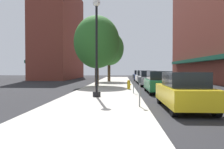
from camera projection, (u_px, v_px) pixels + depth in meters
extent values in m
plane|color=#232326|center=(148.00, 86.00, 23.77)|extent=(90.00, 90.00, 0.00)
cube|color=#B7B2A8|center=(111.00, 85.00, 24.96)|extent=(4.80, 50.00, 0.12)
cube|color=#144C38|center=(206.00, 59.00, 27.33)|extent=(0.90, 34.00, 0.50)
cube|color=brown|center=(60.00, 34.00, 43.28)|extent=(6.00, 18.00, 17.67)
cube|color=#144C38|center=(44.00, 63.00, 43.56)|extent=(0.90, 15.30, 0.50)
cylinder|color=black|center=(97.00, 94.00, 13.35)|extent=(0.48, 0.48, 0.30)
cylinder|color=black|center=(97.00, 49.00, 13.29)|extent=(0.14, 0.14, 5.20)
sphere|color=silver|center=(97.00, 3.00, 13.23)|extent=(0.44, 0.44, 0.44)
cylinder|color=gold|center=(129.00, 86.00, 18.44)|extent=(0.26, 0.26, 0.62)
sphere|color=gold|center=(129.00, 81.00, 18.43)|extent=(0.24, 0.24, 0.24)
cylinder|color=gold|center=(130.00, 85.00, 18.43)|extent=(0.12, 0.10, 0.10)
cylinder|color=slate|center=(133.00, 86.00, 15.27)|extent=(0.06, 0.06, 1.05)
cube|color=#33383D|center=(133.00, 76.00, 15.25)|extent=(0.14, 0.09, 0.26)
cylinder|color=slate|center=(140.00, 95.00, 9.76)|extent=(0.06, 0.06, 1.05)
cube|color=#33383D|center=(140.00, 80.00, 9.75)|extent=(0.14, 0.09, 0.26)
cylinder|color=#4C3823|center=(97.00, 72.00, 22.71)|extent=(0.40, 0.40, 2.73)
ellipsoid|color=#2D6B28|center=(97.00, 42.00, 22.64)|extent=(4.70, 4.70, 5.41)
cylinder|color=#4C3823|center=(109.00, 70.00, 30.96)|extent=(0.40, 0.40, 3.08)
ellipsoid|color=#387F33|center=(109.00, 48.00, 30.89)|extent=(4.16, 4.16, 4.79)
cylinder|color=black|center=(160.00, 97.00, 11.42)|extent=(0.22, 0.64, 0.64)
cylinder|color=black|center=(190.00, 98.00, 11.34)|extent=(0.22, 0.64, 0.64)
cylinder|color=black|center=(174.00, 108.00, 8.22)|extent=(0.22, 0.64, 0.64)
cylinder|color=black|center=(217.00, 109.00, 8.15)|extent=(0.22, 0.64, 0.64)
cube|color=gold|center=(183.00, 95.00, 9.78)|extent=(1.80, 4.30, 0.76)
cube|color=black|center=(184.00, 79.00, 9.61)|extent=(1.56, 2.20, 0.64)
cylinder|color=black|center=(146.00, 87.00, 18.26)|extent=(0.22, 0.64, 0.64)
cylinder|color=black|center=(165.00, 87.00, 18.19)|extent=(0.22, 0.64, 0.64)
cylinder|color=black|center=(151.00, 91.00, 15.07)|extent=(0.22, 0.64, 0.64)
cylinder|color=black|center=(174.00, 91.00, 14.99)|extent=(0.22, 0.64, 0.64)
cube|color=#196638|center=(158.00, 85.00, 16.62)|extent=(1.80, 4.30, 0.76)
cube|color=black|center=(159.00, 75.00, 16.46)|extent=(1.56, 2.20, 0.64)
cylinder|color=black|center=(139.00, 82.00, 25.47)|extent=(0.22, 0.64, 0.64)
cylinder|color=black|center=(153.00, 82.00, 25.40)|extent=(0.22, 0.64, 0.64)
cylinder|color=black|center=(142.00, 84.00, 22.28)|extent=(0.22, 0.64, 0.64)
cylinder|color=black|center=(157.00, 84.00, 22.20)|extent=(0.22, 0.64, 0.64)
cube|color=#B2B2BA|center=(148.00, 80.00, 23.83)|extent=(1.80, 4.30, 0.76)
cube|color=black|center=(148.00, 74.00, 23.67)|extent=(1.56, 2.20, 0.64)
cylinder|color=black|center=(136.00, 80.00, 31.13)|extent=(0.22, 0.64, 0.64)
cylinder|color=black|center=(147.00, 80.00, 31.05)|extent=(0.22, 0.64, 0.64)
cylinder|color=black|center=(138.00, 81.00, 27.93)|extent=(0.22, 0.64, 0.64)
cylinder|color=black|center=(150.00, 81.00, 27.86)|extent=(0.22, 0.64, 0.64)
cube|color=silver|center=(143.00, 78.00, 29.49)|extent=(1.80, 4.30, 0.76)
cube|color=black|center=(143.00, 73.00, 29.32)|extent=(1.56, 2.20, 0.64)
cylinder|color=black|center=(134.00, 78.00, 38.22)|extent=(0.22, 0.64, 0.64)
cylinder|color=black|center=(143.00, 78.00, 38.14)|extent=(0.22, 0.64, 0.64)
cylinder|color=black|center=(135.00, 79.00, 35.02)|extent=(0.22, 0.64, 0.64)
cylinder|color=black|center=(145.00, 79.00, 34.94)|extent=(0.22, 0.64, 0.64)
cube|color=#1E389E|center=(139.00, 76.00, 36.57)|extent=(1.80, 4.30, 0.76)
cube|color=black|center=(139.00, 72.00, 36.41)|extent=(1.56, 2.20, 0.64)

